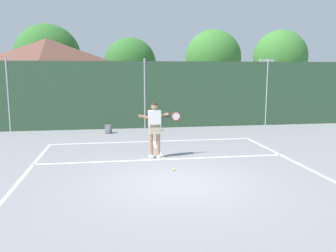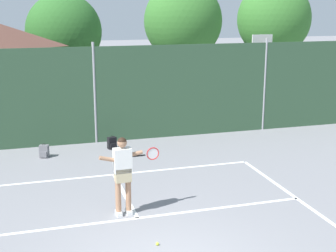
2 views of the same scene
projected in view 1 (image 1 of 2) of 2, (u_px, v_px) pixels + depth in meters
The scene contains 10 objects.
ground_plane at pixel (177, 183), 9.10m from camera, with size 120.00×120.00×0.00m, color gray.
court_markings at pixel (173, 176), 9.73m from camera, with size 8.30×11.10×0.01m.
chainlink_fence at pixel (145, 95), 17.62m from camera, with size 26.09×0.09×3.51m.
basketball_hoop at pixel (265, 81), 20.35m from camera, with size 0.90×0.67×3.55m.
clubhouse_building at pixel (48, 78), 21.06m from camera, with size 7.08×4.67×4.80m.
treeline_backdrop at pixel (142, 60), 26.30m from camera, with size 27.54×4.25×6.23m.
tennis_player at pixel (155, 125), 11.59m from camera, with size 1.43×0.30×1.85m.
tennis_ball at pixel (174, 170), 10.20m from camera, with size 0.07×0.07×0.07m, color #CCE033.
backpack_grey at pixel (108, 129), 16.33m from camera, with size 0.32×0.31×0.46m.
backpack_black at pixel (155, 127), 16.99m from camera, with size 0.32×0.30×0.46m.
Camera 1 is at (-1.61, -8.61, 2.88)m, focal length 37.44 mm.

